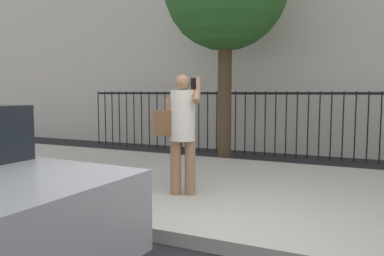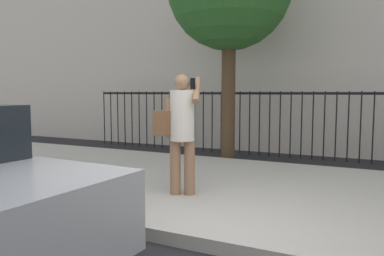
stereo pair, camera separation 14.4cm
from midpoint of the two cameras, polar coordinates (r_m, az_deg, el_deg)
The scene contains 4 objects.
ground_plane at distance 3.96m, azimuth 2.20°, elevation -18.06°, with size 60.00×60.00×0.00m, color black.
sidewalk at distance 5.90m, azimuth 11.13°, elevation -9.45°, with size 28.00×4.40×0.15m, color #B2ADA3.
iron_fence at distance 9.35m, azimuth 17.26°, elevation 1.71°, with size 12.03×0.04×1.60m.
pedestrian_on_phone at distance 5.26m, azimuth -0.96°, elevation 0.38°, with size 0.72×0.53×1.67m.
Camera 2 is at (1.55, -3.28, 1.57)m, focal length 35.73 mm.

